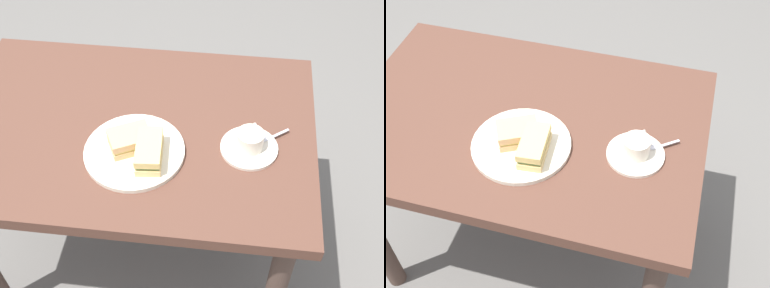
{
  "view_description": "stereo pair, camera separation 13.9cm",
  "coord_description": "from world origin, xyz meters",
  "views": [
    {
      "loc": [
        0.29,
        -1.0,
        1.77
      ],
      "look_at": [
        0.19,
        -0.08,
        0.74
      ],
      "focal_mm": 46.75,
      "sensor_mm": 36.0,
      "label": 1
    },
    {
      "loc": [
        0.43,
        -0.98,
        1.77
      ],
      "look_at": [
        0.19,
        -0.08,
        0.74
      ],
      "focal_mm": 46.75,
      "sensor_mm": 36.0,
      "label": 2
    }
  ],
  "objects": [
    {
      "name": "coffee_saucer",
      "position": [
        0.35,
        -0.06,
        0.71
      ],
      "size": [
        0.16,
        0.16,
        0.01
      ],
      "primitive_type": "cylinder",
      "color": "silver",
      "rests_on": "dining_table"
    },
    {
      "name": "dining_table",
      "position": [
        0.0,
        0.0,
        0.6
      ],
      "size": [
        1.08,
        0.73,
        0.71
      ],
      "color": "#533328",
      "rests_on": "ground_plane"
    },
    {
      "name": "ground_plane",
      "position": [
        0.0,
        0.0,
        0.0
      ],
      "size": [
        6.0,
        6.0,
        0.0
      ],
      "primitive_type": "plane",
      "color": "#605D59"
    },
    {
      "name": "spoon",
      "position": [
        0.41,
        -0.01,
        0.72
      ],
      "size": [
        0.09,
        0.07,
        0.01
      ],
      "color": "silver",
      "rests_on": "coffee_saucer"
    },
    {
      "name": "sandwich_plate",
      "position": [
        0.03,
        -0.11,
        0.71
      ],
      "size": [
        0.28,
        0.28,
        0.01
      ],
      "primitive_type": "cylinder",
      "color": "silver",
      "rests_on": "dining_table"
    },
    {
      "name": "coffee_cup",
      "position": [
        0.35,
        -0.05,
        0.75
      ],
      "size": [
        0.08,
        0.1,
        0.06
      ],
      "color": "silver",
      "rests_on": "coffee_saucer"
    },
    {
      "name": "sandwich_front",
      "position": [
        0.02,
        -0.09,
        0.75
      ],
      "size": [
        0.14,
        0.13,
        0.05
      ],
      "color": "tan",
      "rests_on": "sandwich_plate"
    },
    {
      "name": "sandwich_back",
      "position": [
        0.08,
        -0.13,
        0.75
      ],
      "size": [
        0.08,
        0.14,
        0.06
      ],
      "color": "#E3BE79",
      "rests_on": "sandwich_plate"
    }
  ]
}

